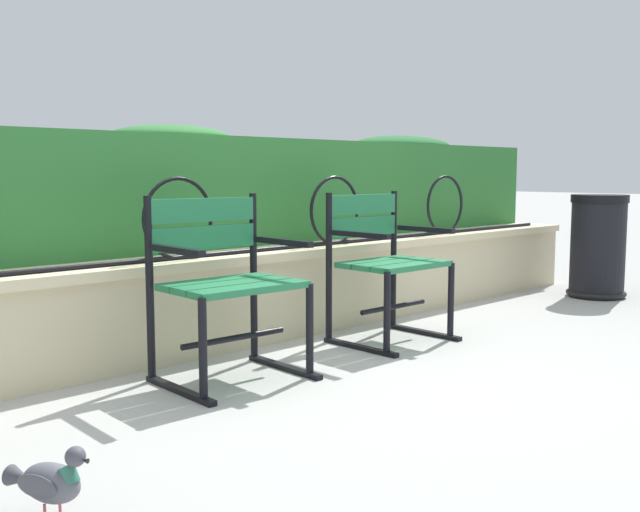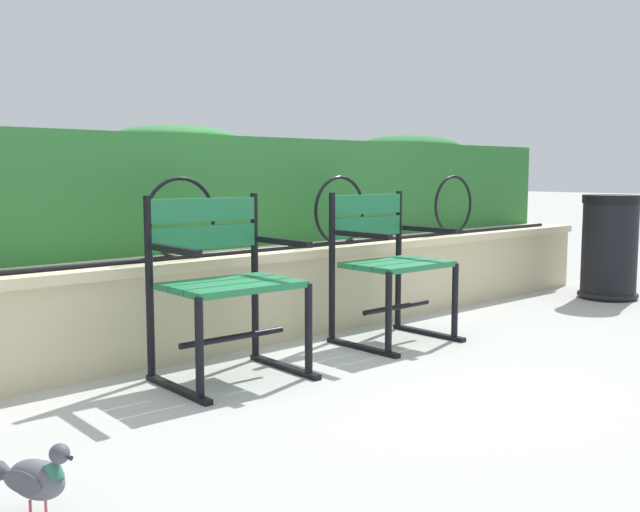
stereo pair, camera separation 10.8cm
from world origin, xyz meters
The scene contains 8 objects.
ground_plane centered at (0.00, 0.00, 0.00)m, with size 60.00×60.00×0.00m, color #ADADA8.
stone_wall centered at (0.00, 0.81, 0.26)m, with size 6.65×0.41×0.51m.
iron_arch_fence centered at (-0.30, 0.73, 0.68)m, with size 6.13×0.02×0.42m.
hedge_row centered at (0.01, 1.25, 0.85)m, with size 6.52×0.53×0.73m.
park_chair_left centered at (-0.42, 0.28, 0.46)m, with size 0.64×0.55×0.85m.
park_chair_right centered at (0.70, 0.28, 0.46)m, with size 0.59×0.53×0.84m.
pigeon_far_side centered at (-1.63, -0.53, 0.11)m, with size 0.16×0.28×0.22m.
trash_bin centered at (2.97, 0.09, 0.37)m, with size 0.44×0.44×0.78m.
Camera 1 is at (-2.47, -2.44, 0.95)m, focal length 41.76 mm.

